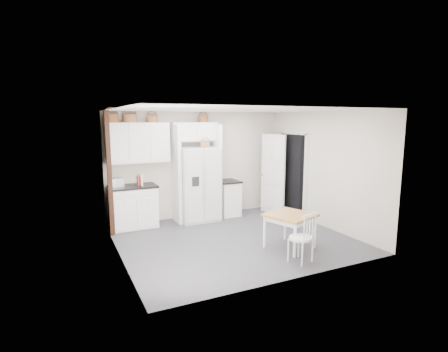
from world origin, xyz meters
TOP-DOWN VIEW (x-y plane):
  - floor at (0.00, 0.00)m, footprint 4.50×4.50m
  - ceiling at (0.00, 0.00)m, footprint 4.50×4.50m
  - wall_back at (0.00, 2.00)m, footprint 4.50×0.00m
  - wall_left at (-2.25, 0.00)m, footprint 0.00×4.00m
  - wall_right at (2.25, 0.00)m, footprint 0.00×4.00m
  - refrigerator at (-0.15, 1.61)m, footprint 0.92×0.74m
  - base_cab_left at (-1.67, 1.70)m, footprint 0.99×0.63m
  - base_cab_right at (0.70, 1.70)m, footprint 0.48×0.58m
  - dining_table at (0.73, -0.89)m, footprint 1.01×1.01m
  - windsor_chair at (0.49, -1.52)m, footprint 0.51×0.48m
  - counter_left at (-1.67, 1.70)m, footprint 1.03×0.67m
  - counter_right at (0.70, 1.70)m, footprint 0.52×0.62m
  - toaster at (-2.04, 1.61)m, footprint 0.31×0.19m
  - cookbook_red at (-1.57, 1.62)m, footprint 0.04×0.15m
  - cookbook_cream at (-1.51, 1.62)m, footprint 0.07×0.18m
  - basket_upper_a at (-2.04, 1.83)m, footprint 0.32×0.32m
  - basket_upper_b at (-1.64, 1.83)m, footprint 0.30×0.30m
  - basket_upper_c at (-1.15, 1.83)m, footprint 0.25×0.25m
  - basket_bridge_b at (0.09, 1.83)m, footprint 0.25×0.25m
  - basket_fridge_b at (0.01, 1.51)m, footprint 0.23×0.23m
  - upper_cabinet at (-1.50, 1.83)m, footprint 1.40×0.34m
  - bridge_cabinet at (-0.15, 1.83)m, footprint 1.12×0.34m
  - fridge_panel_left at (-0.66, 1.70)m, footprint 0.08×0.60m
  - fridge_panel_right at (0.36, 1.70)m, footprint 0.08×0.60m
  - trim_post at (-2.20, 1.35)m, footprint 0.09×0.09m
  - doorway_void at (2.16, 1.00)m, footprint 0.18×0.85m
  - door_slab at (1.80, 1.33)m, footprint 0.21×0.79m

SIDE VIEW (x-z plane):
  - floor at x=0.00m, z-range 0.00..0.00m
  - dining_table at x=0.73m, z-range 0.00..0.66m
  - base_cab_right at x=0.70m, z-range 0.00..0.85m
  - windsor_chair at x=0.49m, z-range 0.00..0.86m
  - base_cab_left at x=-1.67m, z-range 0.00..0.92m
  - counter_right at x=0.70m, z-range 0.85..0.89m
  - refrigerator at x=-0.15m, z-range 0.00..1.77m
  - counter_left at x=-1.67m, z-range 0.92..0.96m
  - doorway_void at x=2.16m, z-range 0.00..2.05m
  - door_slab at x=1.80m, z-range 0.00..2.05m
  - toaster at x=-2.04m, z-range 0.96..1.16m
  - cookbook_red at x=-1.57m, z-range 0.96..1.18m
  - cookbook_cream at x=-1.51m, z-range 0.96..1.22m
  - fridge_panel_left at x=-0.66m, z-range 0.00..2.30m
  - fridge_panel_right at x=0.36m, z-range 0.00..2.30m
  - wall_back at x=0.00m, z-range -0.95..3.55m
  - wall_left at x=-2.25m, z-range -0.70..3.30m
  - wall_right at x=2.25m, z-range -0.70..3.30m
  - trim_post at x=-2.20m, z-range 0.00..2.60m
  - basket_fridge_b at x=0.01m, z-range 1.77..1.90m
  - upper_cabinet at x=-1.50m, z-range 1.45..2.35m
  - bridge_cabinet at x=-0.15m, z-range 1.90..2.35m
  - basket_bridge_b at x=0.09m, z-range 2.35..2.49m
  - basket_upper_c at x=-1.15m, z-range 2.35..2.49m
  - basket_upper_b at x=-1.64m, z-range 2.35..2.53m
  - basket_upper_a at x=-2.04m, z-range 2.35..2.53m
  - ceiling at x=0.00m, z-range 2.60..2.60m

